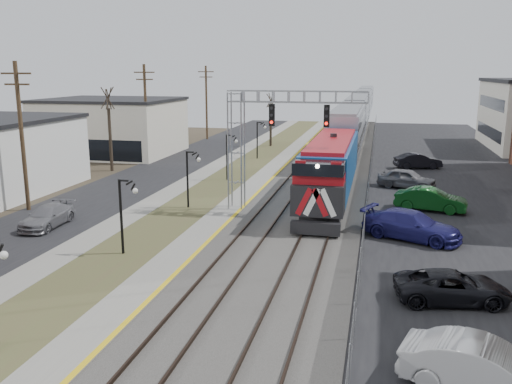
% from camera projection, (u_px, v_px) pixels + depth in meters
% --- Properties ---
extents(street_west, '(7.00, 120.00, 0.04)m').
position_uv_depth(street_west, '(133.00, 183.00, 46.08)').
color(street_west, black).
rests_on(street_west, ground).
extents(sidewalk, '(2.00, 120.00, 0.08)m').
position_uv_depth(sidewalk, '(183.00, 185.00, 45.10)').
color(sidewalk, gray).
rests_on(sidewalk, ground).
extents(grass_median, '(4.00, 120.00, 0.06)m').
position_uv_depth(grass_median, '(217.00, 187.00, 44.46)').
color(grass_median, '#4B522B').
rests_on(grass_median, ground).
extents(platform, '(2.00, 120.00, 0.24)m').
position_uv_depth(platform, '(253.00, 188.00, 43.79)').
color(platform, gray).
rests_on(platform, ground).
extents(ballast_bed, '(8.00, 120.00, 0.20)m').
position_uv_depth(ballast_bed, '(314.00, 191.00, 42.72)').
color(ballast_bed, '#595651').
rests_on(ballast_bed, ground).
extents(parking_lot, '(16.00, 120.00, 0.04)m').
position_uv_depth(parking_lot, '(476.00, 200.00, 40.15)').
color(parking_lot, black).
rests_on(parking_lot, ground).
extents(platform_edge, '(0.24, 120.00, 0.01)m').
position_uv_depth(platform_edge, '(263.00, 187.00, 43.57)').
color(platform_edge, gold).
rests_on(platform_edge, platform).
extents(track_near, '(1.58, 120.00, 0.15)m').
position_uv_depth(track_near, '(289.00, 187.00, 43.11)').
color(track_near, '#2D2119').
rests_on(track_near, ballast_bed).
extents(track_far, '(1.58, 120.00, 0.15)m').
position_uv_depth(track_far, '(334.00, 190.00, 42.36)').
color(track_far, '#2D2119').
rests_on(track_far, ballast_bed).
extents(train, '(3.00, 108.65, 5.33)m').
position_uv_depth(train, '(358.00, 113.00, 83.21)').
color(train, '#124E96').
rests_on(train, ground).
extents(signal_gantry, '(9.00, 1.07, 8.15)m').
position_uv_depth(signal_gantry, '(261.00, 130.00, 35.44)').
color(signal_gantry, gray).
rests_on(signal_gantry, ground).
extents(lampposts, '(0.14, 62.14, 4.00)m').
position_uv_depth(lampposts, '(124.00, 216.00, 28.12)').
color(lampposts, black).
rests_on(lampposts, ground).
extents(utility_poles, '(0.28, 80.28, 10.00)m').
position_uv_depth(utility_poles, '(22.00, 138.00, 36.11)').
color(utility_poles, '#4C3823').
rests_on(utility_poles, ground).
extents(fence, '(0.04, 120.00, 1.60)m').
position_uv_depth(fence, '(369.00, 185.00, 41.66)').
color(fence, gray).
rests_on(fence, ground).
extents(bare_trees, '(12.30, 42.30, 5.95)m').
position_uv_depth(bare_trees, '(138.00, 145.00, 49.46)').
color(bare_trees, '#382D23').
rests_on(bare_trees, ground).
extents(car_lot_b, '(5.12, 3.01, 1.60)m').
position_uv_depth(car_lot_b, '(485.00, 370.00, 15.91)').
color(car_lot_b, silver).
rests_on(car_lot_b, ground).
extents(car_lot_c, '(4.95, 2.84, 1.30)m').
position_uv_depth(car_lot_c, '(452.00, 288.00, 22.30)').
color(car_lot_c, black).
rests_on(car_lot_c, ground).
extents(car_lot_d, '(6.01, 4.23, 1.62)m').
position_uv_depth(car_lot_d, '(412.00, 226.00, 30.58)').
color(car_lot_d, navy).
rests_on(car_lot_d, ground).
extents(car_lot_e, '(4.98, 3.14, 1.58)m').
position_uv_depth(car_lot_e, '(407.00, 179.00, 43.88)').
color(car_lot_e, slate).
rests_on(car_lot_e, ground).
extents(car_lot_f, '(4.95, 2.56, 1.55)m').
position_uv_depth(car_lot_f, '(431.00, 200.00, 36.81)').
color(car_lot_f, '#0E4615').
rests_on(car_lot_f, ground).
extents(car_street_b, '(2.01, 4.52, 1.29)m').
position_uv_depth(car_street_b, '(47.00, 217.00, 33.06)').
color(car_street_b, gray).
rests_on(car_street_b, ground).
extents(car_lot_g, '(4.74, 2.78, 1.48)m').
position_uv_depth(car_lot_g, '(418.00, 161.00, 52.73)').
color(car_lot_g, black).
rests_on(car_lot_g, ground).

